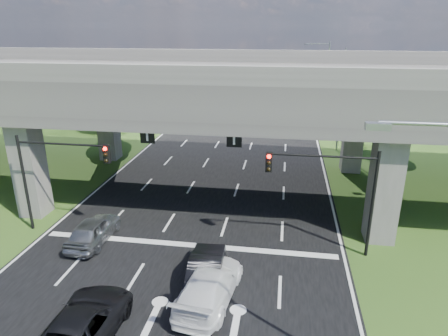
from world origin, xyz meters
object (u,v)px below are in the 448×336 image
(signal_right, at_px, (332,183))
(car_dark, at_px, (207,268))
(car_white, at_px, (209,285))
(car_trailing, at_px, (82,325))
(streetlight_far, at_px, (337,92))
(signal_left, at_px, (55,167))
(car_silver, at_px, (94,230))
(streetlight_beyond, at_px, (324,74))

(signal_right, distance_m, car_dark, 7.82)
(car_white, xyz_separation_m, car_trailing, (-4.47, -3.28, -0.02))
(streetlight_far, xyz_separation_m, car_trailing, (-12.36, -28.38, -5.05))
(signal_left, xyz_separation_m, car_silver, (2.42, -0.94, -3.40))
(car_white, bearing_deg, car_trailing, 43.02)
(signal_right, relative_size, car_trailing, 1.09)
(streetlight_far, xyz_separation_m, car_silver, (-15.50, -21.00, -5.06))
(streetlight_beyond, bearing_deg, car_white, -100.87)
(signal_right, relative_size, car_silver, 1.35)
(streetlight_far, relative_size, car_trailing, 1.81)
(car_silver, height_order, car_trailing, car_trailing)
(streetlight_beyond, relative_size, car_silver, 2.25)
(signal_right, xyz_separation_m, car_silver, (-13.22, -0.94, -3.40))
(streetlight_beyond, xyz_separation_m, car_trailing, (-12.36, -44.38, -5.05))
(signal_left, bearing_deg, streetlight_beyond, 63.57)
(streetlight_far, relative_size, car_white, 1.85)
(signal_left, relative_size, car_trailing, 1.09)
(streetlight_far, bearing_deg, car_white, -107.45)
(car_trailing, bearing_deg, streetlight_beyond, -104.03)
(signal_left, bearing_deg, car_trailing, -56.26)
(car_dark, distance_m, car_trailing, 6.20)
(streetlight_far, height_order, streetlight_beyond, same)
(signal_right, bearing_deg, streetlight_far, 83.53)
(car_white, height_order, car_trailing, car_white)
(car_dark, bearing_deg, car_trailing, 44.54)
(signal_right, distance_m, car_silver, 13.69)
(streetlight_far, distance_m, streetlight_beyond, 16.00)
(signal_left, xyz_separation_m, car_dark, (9.62, -3.64, -3.41))
(car_white, relative_size, car_trailing, 0.98)
(signal_left, bearing_deg, car_silver, -21.25)
(signal_right, relative_size, streetlight_far, 0.60)
(car_trailing, bearing_deg, streetlight_far, -112.01)
(signal_left, height_order, car_silver, signal_left)
(car_silver, relative_size, car_trailing, 0.81)
(streetlight_far, distance_m, car_dark, 25.61)
(streetlight_far, bearing_deg, car_trailing, -113.54)
(signal_right, height_order, car_trailing, signal_right)
(signal_right, xyz_separation_m, car_trailing, (-10.09, -8.32, -3.39))
(streetlight_beyond, height_order, car_silver, streetlight_beyond)
(streetlight_far, bearing_deg, car_silver, -126.43)
(streetlight_far, xyz_separation_m, car_dark, (-8.30, -23.70, -5.07))
(signal_right, xyz_separation_m, streetlight_beyond, (2.27, 36.06, 1.66))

